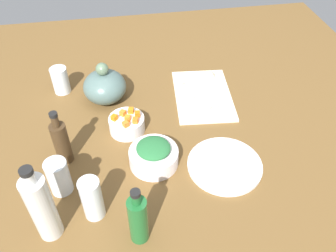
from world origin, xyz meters
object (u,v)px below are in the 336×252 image
object	(u,v)px
bowl_carrots	(127,124)
teapot	(105,86)
bottle_0	(42,207)
cutting_board	(203,95)
bottle_2	(138,219)
bowl_greens	(154,157)
drinking_glass_2	(59,177)
bottle_1	(61,142)
drinking_glass_1	(92,199)
plate_tofu	(225,165)
drinking_glass_0	(60,80)

from	to	relation	value
bowl_carrots	teapot	world-z (taller)	teapot
bottle_0	cutting_board	bearing A→B (deg)	-47.04
teapot	bottle_0	size ratio (longest dim) A/B	0.71
bowl_carrots	bottle_2	distance (cm)	41.76
teapot	bottle_0	distance (cm)	57.49
bowl_carrots	teapot	bearing A→B (deg)	19.28
bowl_greens	cutting_board	bearing A→B (deg)	-37.33
bowl_greens	bottle_0	distance (cm)	36.99
bowl_greens	bowl_carrots	bearing A→B (deg)	23.09
bottle_2	drinking_glass_2	xyz separation A→B (cm)	(19.14, 21.05, -2.50)
bowl_greens	bowl_carrots	world-z (taller)	same
bottle_1	drinking_glass_1	distance (cm)	23.75
plate_tofu	drinking_glass_2	xyz separation A→B (cm)	(-0.46, 50.09, 5.14)
bottle_0	drinking_glass_0	bearing A→B (deg)	0.23
plate_tofu	bottle_0	size ratio (longest dim) A/B	0.92
plate_tofu	teapot	xyz separation A→B (cm)	(40.56, 35.53, 5.60)
plate_tofu	drinking_glass_0	xyz separation A→B (cm)	(48.51, 52.48, 4.67)
plate_tofu	bowl_carrots	distance (cm)	36.32
plate_tofu	bowl_carrots	bearing A→B (deg)	53.03
bowl_greens	bottle_0	bearing A→B (deg)	122.47
teapot	bottle_1	bearing A→B (deg)	154.29
bottle_1	bottle_0	bearing A→B (deg)	174.05
drinking_glass_0	teapot	bearing A→B (deg)	-115.13
bowl_greens	drinking_glass_0	world-z (taller)	drinking_glass_0
teapot	drinking_glass_0	distance (cm)	18.74
bottle_1	bottle_2	size ratio (longest dim) A/B	1.01
bottle_0	drinking_glass_1	distance (cm)	12.97
teapot	bottle_0	xyz separation A→B (cm)	(-54.79, 16.70, 5.01)
bottle_0	bottle_1	xyz separation A→B (cm)	(25.66, -2.68, -3.19)
bottle_2	bowl_carrots	bearing A→B (deg)	-0.10
plate_tofu	drinking_glass_2	bearing A→B (deg)	90.52
bowl_carrots	bottle_0	xyz separation A→B (cm)	(-36.03, 23.26, 8.46)
plate_tofu	drinking_glass_0	world-z (taller)	drinking_glass_0
plate_tofu	bottle_2	xyz separation A→B (cm)	(-19.60, 29.04, 7.64)
bowl_carrots	drinking_glass_1	distance (cm)	34.60
bottle_2	drinking_glass_2	world-z (taller)	bottle_2
cutting_board	teapot	bearing A→B (deg)	83.03
bottle_2	drinking_glass_0	bearing A→B (deg)	18.99
bottle_2	bowl_greens	bearing A→B (deg)	-16.23
cutting_board	drinking_glass_2	xyz separation A→B (cm)	(-36.47, 51.81, 5.24)
cutting_board	bowl_carrots	xyz separation A→B (cm)	(-14.21, 30.69, 2.25)
teapot	drinking_glass_1	xyz separation A→B (cm)	(-51.09, 5.04, 0.69)
bottle_1	drinking_glass_0	size ratio (longest dim) A/B	1.87
plate_tofu	drinking_glass_2	size ratio (longest dim) A/B	2.06
plate_tofu	bowl_greens	world-z (taller)	bowl_greens
cutting_board	drinking_glass_2	bearing A→B (deg)	125.14
bottle_0	bowl_greens	bearing A→B (deg)	-57.53
bowl_greens	bottle_2	size ratio (longest dim) A/B	0.79
bowl_greens	drinking_glass_1	distance (cm)	24.74
cutting_board	drinking_glass_1	size ratio (longest dim) A/B	2.32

